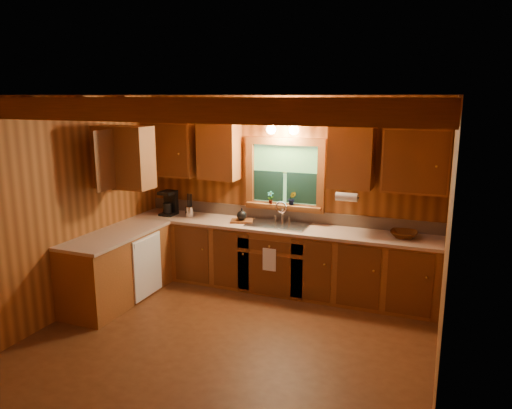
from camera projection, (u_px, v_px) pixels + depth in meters
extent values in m
plane|color=#572E15|center=(229.00, 341.00, 5.29)|extent=(4.20, 4.20, 0.00)
plane|color=brown|center=(226.00, 95.00, 4.72)|extent=(4.20, 4.20, 0.00)
plane|color=brown|center=(285.00, 192.00, 6.73)|extent=(4.20, 0.00, 4.20)
plane|color=brown|center=(108.00, 293.00, 3.28)|extent=(4.20, 0.00, 4.20)
plane|color=brown|center=(66.00, 208.00, 5.76)|extent=(0.00, 3.80, 3.80)
plane|color=brown|center=(446.00, 248.00, 4.25)|extent=(0.00, 3.80, 3.80)
cube|color=brown|center=(158.00, 110.00, 3.66)|extent=(4.20, 0.14, 0.18)
cube|color=brown|center=(207.00, 108.00, 4.38)|extent=(4.20, 0.14, 0.18)
cube|color=brown|center=(242.00, 106.00, 5.11)|extent=(4.20, 0.14, 0.18)
cube|color=brown|center=(268.00, 105.00, 5.83)|extent=(4.20, 0.14, 0.18)
cube|color=brown|center=(277.00, 259.00, 6.64)|extent=(4.20, 0.62, 0.86)
cube|color=brown|center=(118.00, 268.00, 6.27)|extent=(0.62, 1.60, 0.86)
cube|color=tan|center=(278.00, 227.00, 6.54)|extent=(4.20, 0.66, 0.04)
cube|color=tan|center=(116.00, 235.00, 6.17)|extent=(0.64, 1.60, 0.04)
cube|color=tan|center=(285.00, 215.00, 6.78)|extent=(4.20, 0.02, 0.16)
cube|color=white|center=(148.00, 266.00, 6.34)|extent=(0.02, 0.60, 0.80)
cube|color=brown|center=(171.00, 149.00, 7.07)|extent=(0.78, 0.34, 0.78)
cube|color=brown|center=(219.00, 151.00, 6.79)|extent=(0.55, 0.34, 0.78)
cube|color=brown|center=(351.00, 157.00, 6.12)|extent=(0.55, 0.34, 0.78)
cube|color=brown|center=(416.00, 160.00, 5.84)|extent=(0.78, 0.34, 0.78)
cube|color=brown|center=(112.00, 157.00, 6.20)|extent=(0.34, 1.10, 0.78)
cube|color=brown|center=(285.00, 141.00, 6.54)|extent=(1.12, 0.08, 0.10)
cube|color=brown|center=(284.00, 207.00, 6.73)|extent=(1.12, 0.08, 0.10)
cube|color=brown|center=(250.00, 172.00, 6.82)|extent=(0.10, 0.08, 0.80)
cube|color=brown|center=(321.00, 177.00, 6.45)|extent=(0.10, 0.08, 0.80)
cube|color=#3F7B34|center=(286.00, 174.00, 6.67)|extent=(0.92, 0.01, 0.80)
cube|color=black|center=(268.00, 186.00, 6.77)|extent=(0.42, 0.02, 0.42)
cube|color=black|center=(302.00, 188.00, 6.60)|extent=(0.42, 0.02, 0.42)
cylinder|color=black|center=(285.00, 173.00, 6.64)|extent=(0.92, 0.01, 0.01)
cube|color=brown|center=(283.00, 206.00, 6.69)|extent=(1.06, 0.14, 0.04)
cylinder|color=black|center=(285.00, 124.00, 6.49)|extent=(0.08, 0.03, 0.08)
cylinder|color=black|center=(277.00, 124.00, 6.47)|extent=(0.09, 0.17, 0.08)
cylinder|color=black|center=(291.00, 124.00, 6.40)|extent=(0.09, 0.17, 0.08)
sphere|color=#FFE0A5|center=(271.00, 129.00, 6.45)|extent=(0.13, 0.13, 0.13)
sphere|color=#FFE0A5|center=(294.00, 130.00, 6.34)|extent=(0.13, 0.13, 0.13)
cylinder|color=white|center=(347.00, 197.00, 6.04)|extent=(0.27, 0.11, 0.11)
cube|color=white|center=(269.00, 260.00, 6.32)|extent=(0.18, 0.01, 0.30)
cube|color=silver|center=(278.00, 225.00, 6.54)|extent=(0.82, 0.48, 0.02)
cube|color=#262628|center=(265.00, 228.00, 6.62)|extent=(0.34, 0.40, 0.14)
cube|color=#262628|center=(291.00, 231.00, 6.49)|extent=(0.34, 0.40, 0.14)
cylinder|color=silver|center=(282.00, 214.00, 6.68)|extent=(0.04, 0.04, 0.22)
torus|color=silver|center=(281.00, 207.00, 6.60)|extent=(0.16, 0.02, 0.16)
cube|color=black|center=(169.00, 214.00, 7.10)|extent=(0.20, 0.24, 0.03)
cube|color=black|center=(171.00, 201.00, 7.14)|extent=(0.20, 0.09, 0.33)
cube|color=black|center=(167.00, 193.00, 7.02)|extent=(0.20, 0.22, 0.04)
cylinder|color=black|center=(167.00, 208.00, 7.05)|extent=(0.12, 0.12, 0.14)
cylinder|color=silver|center=(189.00, 212.00, 6.99)|extent=(0.12, 0.12, 0.15)
cylinder|color=black|center=(188.00, 201.00, 6.95)|extent=(0.03, 0.04, 0.22)
cylinder|color=black|center=(189.00, 201.00, 6.95)|extent=(0.01, 0.01, 0.22)
cylinder|color=black|center=(190.00, 201.00, 6.96)|extent=(0.03, 0.04, 0.22)
cylinder|color=black|center=(191.00, 201.00, 6.96)|extent=(0.04, 0.06, 0.22)
cube|color=#5C2F13|center=(242.00, 221.00, 6.70)|extent=(0.35, 0.29, 0.03)
sphere|color=black|center=(242.00, 215.00, 6.68)|extent=(0.13, 0.13, 0.13)
cylinder|color=black|center=(242.00, 209.00, 6.67)|extent=(0.02, 0.02, 0.04)
imported|color=#48230C|center=(404.00, 234.00, 5.96)|extent=(0.34, 0.34, 0.08)
imported|color=#5C2F13|center=(270.00, 197.00, 6.71)|extent=(0.10, 0.08, 0.18)
imported|color=#5C2F13|center=(292.00, 198.00, 6.62)|extent=(0.12, 0.10, 0.19)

